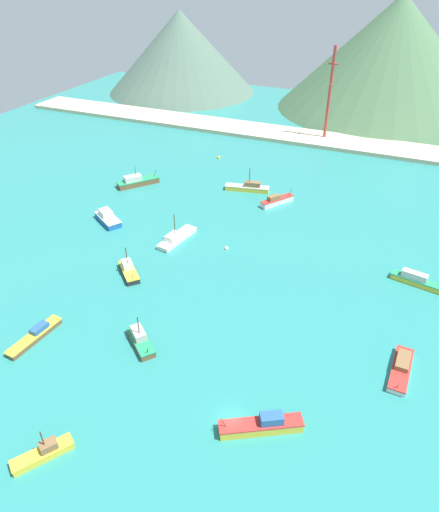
% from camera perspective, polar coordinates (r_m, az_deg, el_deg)
% --- Properties ---
extents(ground, '(260.00, 280.00, 0.50)m').
position_cam_1_polar(ground, '(85.50, 9.05, -4.39)').
color(ground, teal).
extents(fishing_boat_0, '(2.95, 10.19, 1.78)m').
position_cam_1_polar(fishing_boat_0, '(80.05, -21.55, -8.99)').
color(fishing_boat_0, brown).
rests_on(fishing_boat_0, ground).
extents(fishing_boat_1, '(10.45, 7.27, 2.92)m').
position_cam_1_polar(fishing_boat_1, '(63.35, 5.25, -19.84)').
color(fishing_boat_1, gold).
rests_on(fishing_boat_1, ground).
extents(fishing_boat_2, '(9.10, 10.41, 5.19)m').
position_cam_1_polar(fishing_boat_2, '(124.61, -10.02, 8.96)').
color(fishing_boat_2, brown).
rests_on(fishing_boat_2, ground).
extents(fishing_boat_4, '(2.92, 9.39, 1.86)m').
position_cam_1_polar(fishing_boat_4, '(74.48, 21.28, -12.61)').
color(fishing_boat_4, silver).
rests_on(fishing_boat_4, ground).
extents(fishing_boat_5, '(7.16, 6.46, 5.45)m').
position_cam_1_polar(fishing_boat_5, '(74.54, -9.65, -10.02)').
color(fishing_boat_5, brown).
rests_on(fishing_boat_5, ground).
extents(fishing_boat_6, '(6.53, 8.54, 3.00)m').
position_cam_1_polar(fishing_boat_6, '(113.80, 6.98, 6.72)').
color(fishing_boat_6, silver).
rests_on(fishing_boat_6, ground).
extents(fishing_boat_7, '(8.46, 6.91, 2.68)m').
position_cam_1_polar(fishing_boat_7, '(108.06, -13.48, 4.51)').
color(fishing_boat_7, '#1E5BA8').
rests_on(fishing_boat_7, ground).
extents(fishing_boat_9, '(11.36, 4.50, 6.12)m').
position_cam_1_polar(fishing_boat_9, '(119.95, 3.51, 8.35)').
color(fishing_boat_9, gold).
rests_on(fishing_boat_9, ground).
extents(fishing_boat_10, '(4.43, 10.92, 6.44)m').
position_cam_1_polar(fishing_boat_10, '(98.64, -5.29, 2.23)').
color(fishing_boat_10, silver).
rests_on(fishing_boat_10, ground).
extents(fishing_boat_11, '(6.96, 6.76, 5.90)m').
position_cam_1_polar(fishing_boat_11, '(89.64, -11.02, -1.73)').
color(fishing_boat_11, '#232328').
rests_on(fishing_boat_11, ground).
extents(fishing_boat_12, '(5.68, 7.16, 4.48)m').
position_cam_1_polar(fishing_boat_12, '(64.69, -20.65, -21.53)').
color(fishing_boat_12, gold).
rests_on(fishing_boat_12, ground).
extents(fishing_boat_13, '(10.78, 4.00, 2.33)m').
position_cam_1_polar(fishing_boat_13, '(92.76, 23.15, -2.81)').
color(fishing_boat_13, gold).
rests_on(fishing_boat_13, ground).
extents(buoy_1, '(0.89, 0.89, 0.89)m').
position_cam_1_polar(buoy_1, '(95.82, 0.85, 0.95)').
color(buoy_1, silver).
rests_on(buoy_1, ground).
extents(buoy_2, '(1.03, 1.03, 1.03)m').
position_cam_1_polar(buoy_2, '(140.36, -0.10, 11.92)').
color(buoy_2, gold).
rests_on(buoy_2, ground).
extents(beach_strip, '(247.00, 14.06, 1.20)m').
position_cam_1_polar(beach_strip, '(155.18, 17.24, 12.75)').
color(beach_strip, '#C6B793').
rests_on(beach_strip, ground).
extents(hill_west, '(61.74, 61.74, 31.64)m').
position_cam_1_polar(hill_west, '(211.49, -4.76, 23.55)').
color(hill_west, '#4C6656').
rests_on(hill_west, ground).
extents(hill_central, '(80.35, 80.35, 39.43)m').
position_cam_1_polar(hill_central, '(193.60, 20.45, 22.05)').
color(hill_central, '#476B47').
rests_on(hill_central, ground).
extents(radio_tower, '(2.83, 2.26, 28.26)m').
position_cam_1_polar(radio_tower, '(154.37, 13.27, 18.64)').
color(radio_tower, '#B7332D').
rests_on(radio_tower, ground).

